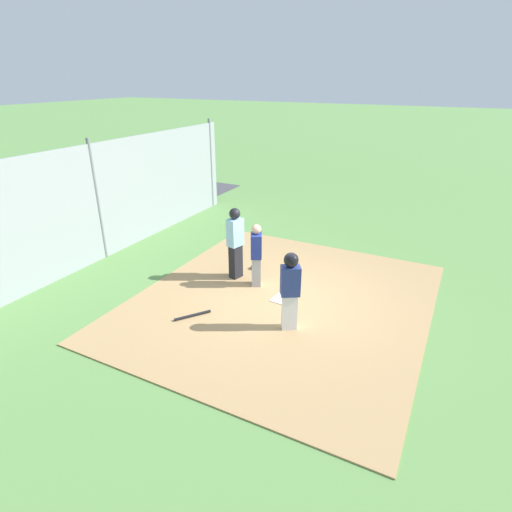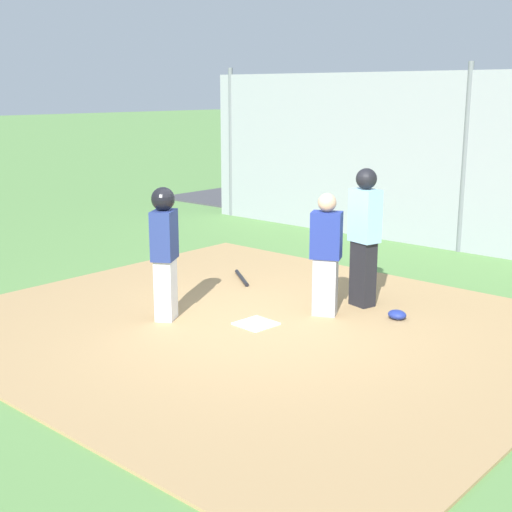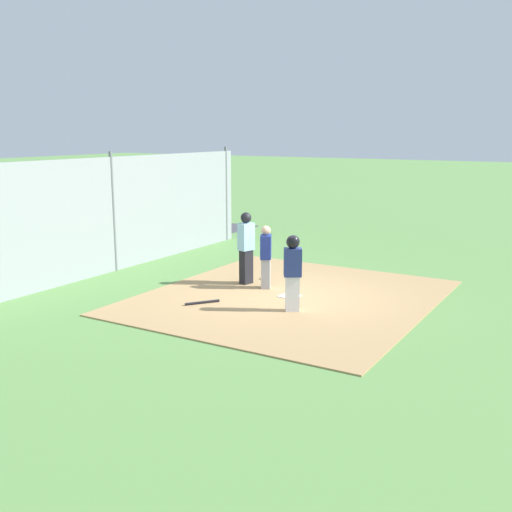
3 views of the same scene
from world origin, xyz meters
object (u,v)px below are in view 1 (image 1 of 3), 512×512
(parked_car_white, at_px, (115,195))
(umpire, at_px, (235,241))
(catcher_mask, at_px, (255,267))
(home_plate, at_px, (282,299))
(runner, at_px, (290,286))
(baseball_bat, at_px, (193,315))
(catcher, at_px, (256,254))

(parked_car_white, bearing_deg, umpire, 73.51)
(catcher_mask, bearing_deg, parked_car_white, -107.65)
(home_plate, relative_size, runner, 0.26)
(home_plate, xyz_separation_m, parked_car_white, (-3.51, -8.60, 0.57))
(catcher_mask, height_order, parked_car_white, parked_car_white)
(umpire, bearing_deg, home_plate, -5.17)
(home_plate, bearing_deg, catcher_mask, -131.94)
(catcher_mask, bearing_deg, home_plate, 48.06)
(runner, bearing_deg, catcher_mask, 9.57)
(umpire, height_order, parked_car_white, umpire)
(baseball_bat, bearing_deg, umpire, -140.49)
(umpire, bearing_deg, runner, -21.74)
(home_plate, xyz_separation_m, catcher, (-0.40, -0.89, 0.81))
(runner, distance_m, parked_car_white, 10.25)
(catcher, relative_size, runner, 0.94)
(runner, distance_m, catcher_mask, 3.07)
(home_plate, distance_m, parked_car_white, 9.31)
(umpire, height_order, runner, umpire)
(home_plate, relative_size, parked_car_white, 0.10)
(home_plate, distance_m, baseball_bat, 2.12)
(parked_car_white, bearing_deg, baseball_bat, 61.06)
(baseball_bat, bearing_deg, runner, 141.87)
(umpire, relative_size, runner, 1.10)
(catcher, height_order, catcher_mask, catcher)
(catcher, xyz_separation_m, umpire, (-0.14, -0.66, 0.17))
(home_plate, bearing_deg, umpire, -109.24)
(baseball_bat, bearing_deg, parked_car_white, -88.99)
(baseball_bat, xyz_separation_m, catcher_mask, (-2.77, 0.09, 0.03))
(catcher, height_order, parked_car_white, catcher)
(home_plate, xyz_separation_m, baseball_bat, (1.56, -1.43, 0.02))
(umpire, xyz_separation_m, runner, (1.54, 2.14, -0.02))
(runner, bearing_deg, parked_car_white, 32.24)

